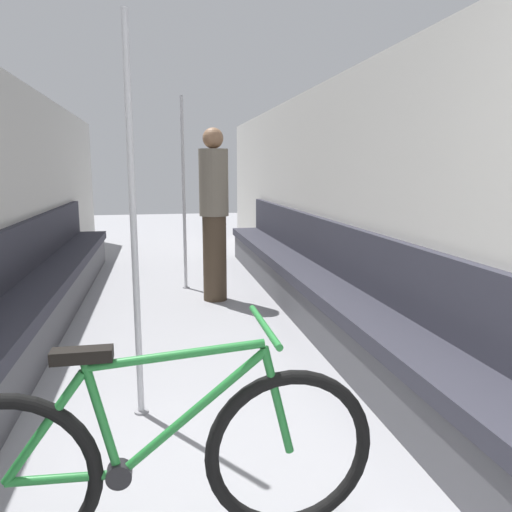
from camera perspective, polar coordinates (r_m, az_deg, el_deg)
wall_left at (r=4.56m, az=-27.22°, el=5.34°), size 0.10×11.15×2.18m
wall_right at (r=4.68m, az=9.22°, el=6.40°), size 0.10×11.15×2.18m
bench_seat_row_left at (r=4.56m, az=-23.73°, el=-4.44°), size 0.44×6.65×0.90m
bench_seat_row_right at (r=4.65m, az=6.43°, el=-3.37°), size 0.44×6.65×0.90m
bicycle at (r=1.96m, az=-11.57°, el=-21.92°), size 1.64×0.46×0.83m
grab_pole_near at (r=5.72m, az=-8.25°, el=6.67°), size 0.08×0.08×2.16m
grab_pole_far at (r=2.74m, az=-13.81°, el=2.98°), size 0.08×0.08×2.16m
passenger_standing at (r=5.16m, az=-4.82°, el=4.94°), size 0.30×0.30×1.77m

